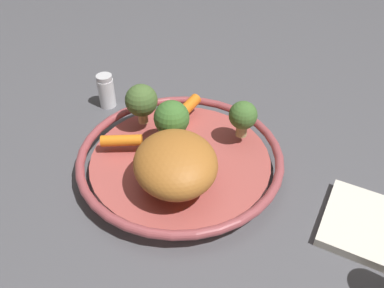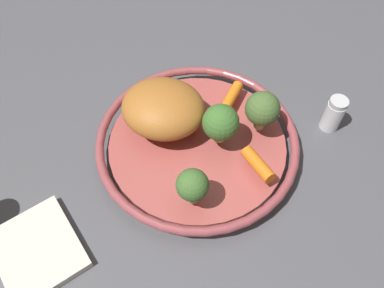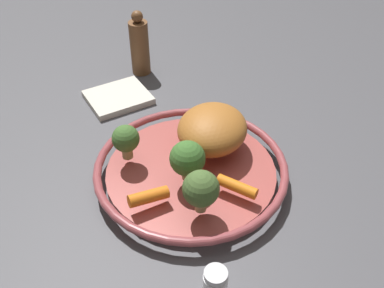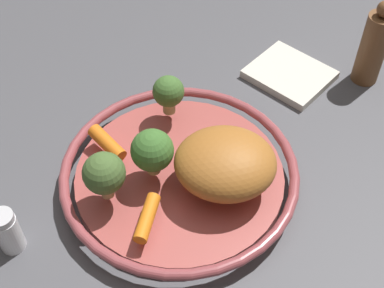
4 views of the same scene
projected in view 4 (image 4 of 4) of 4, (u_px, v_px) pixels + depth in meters
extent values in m
plane|color=#4C4C51|center=(180.00, 183.00, 0.78)|extent=(2.51, 2.51, 0.00)
cylinder|color=#A84C47|center=(180.00, 178.00, 0.77)|extent=(0.30, 0.30, 0.02)
torus|color=#964348|center=(179.00, 171.00, 0.76)|extent=(0.34, 0.34, 0.01)
ellipsoid|color=#AA6528|center=(225.00, 163.00, 0.71)|extent=(0.18, 0.18, 0.07)
cylinder|color=orange|center=(147.00, 218.00, 0.68)|extent=(0.05, 0.07, 0.02)
cylinder|color=orange|center=(107.00, 143.00, 0.77)|extent=(0.07, 0.03, 0.03)
cylinder|color=tan|center=(107.00, 189.00, 0.71)|extent=(0.02, 0.02, 0.02)
sphere|color=#476430|center=(104.00, 173.00, 0.69)|extent=(0.06, 0.06, 0.06)
cylinder|color=tan|center=(154.00, 166.00, 0.74)|extent=(0.02, 0.02, 0.02)
sphere|color=#3D6D2D|center=(152.00, 150.00, 0.71)|extent=(0.06, 0.06, 0.06)
cylinder|color=tan|center=(169.00, 106.00, 0.82)|extent=(0.02, 0.02, 0.02)
sphere|color=#41692E|center=(168.00, 91.00, 0.79)|extent=(0.05, 0.05, 0.05)
cylinder|color=white|center=(8.00, 233.00, 0.69)|extent=(0.03, 0.03, 0.06)
cylinder|color=silver|center=(1.00, 218.00, 0.66)|extent=(0.03, 0.03, 0.01)
cylinder|color=brown|center=(373.00, 49.00, 0.88)|extent=(0.04, 0.04, 0.13)
cube|color=silver|center=(290.00, 75.00, 0.92)|extent=(0.13, 0.12, 0.01)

